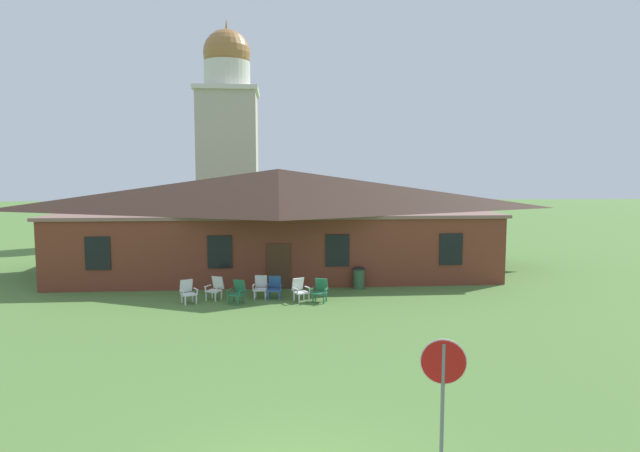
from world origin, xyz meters
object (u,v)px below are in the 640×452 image
(lawn_chair_left_end, at_px, (237,291))
(trash_bin, at_px, (359,278))
(stop_sign, at_px, (443,379))
(lawn_chair_far_side, at_px, (300,289))
(lawn_chair_right_end, at_px, (274,287))
(lawn_chair_middle, at_px, (261,286))
(lawn_chair_under_eave, at_px, (320,290))
(lawn_chair_near_door, at_px, (215,288))
(lawn_chair_by_porch, at_px, (188,291))

(lawn_chair_left_end, relative_size, trash_bin, 0.98)
(stop_sign, relative_size, lawn_chair_far_side, 2.58)
(lawn_chair_left_end, relative_size, lawn_chair_right_end, 1.00)
(lawn_chair_middle, bearing_deg, lawn_chair_under_eave, -19.75)
(lawn_chair_near_door, bearing_deg, lawn_chair_middle, 3.28)
(lawn_chair_near_door, bearing_deg, lawn_chair_under_eave, -10.14)
(lawn_chair_left_end, bearing_deg, lawn_chair_under_eave, -0.35)
(lawn_chair_right_end, bearing_deg, lawn_chair_near_door, 178.51)
(stop_sign, bearing_deg, lawn_chair_left_end, 109.21)
(lawn_chair_far_side, height_order, trash_bin, trash_bin)
(lawn_chair_near_door, xyz_separation_m, trash_bin, (6.39, 1.57, -0.00))
(lawn_chair_middle, bearing_deg, lawn_chair_near_door, -176.72)
(lawn_chair_middle, height_order, lawn_chair_under_eave, same)
(stop_sign, distance_m, lawn_chair_under_eave, 12.96)
(stop_sign, bearing_deg, lawn_chair_middle, 104.52)
(lawn_chair_near_door, bearing_deg, lawn_chair_by_porch, -151.86)
(lawn_chair_middle, relative_size, trash_bin, 0.98)
(lawn_chair_left_end, distance_m, trash_bin, 5.89)
(lawn_chair_by_porch, xyz_separation_m, lawn_chair_middle, (2.96, 0.68, 0.00))
(lawn_chair_middle, bearing_deg, lawn_chair_left_end, -136.59)
(lawn_chair_right_end, relative_size, trash_bin, 0.98)
(stop_sign, distance_m, lawn_chair_far_side, 13.23)
(stop_sign, distance_m, lawn_chair_near_door, 14.75)
(lawn_chair_near_door, distance_m, trash_bin, 6.58)
(lawn_chair_middle, bearing_deg, stop_sign, -75.48)
(lawn_chair_middle, relative_size, lawn_chair_far_side, 1.00)
(lawn_chair_near_door, relative_size, lawn_chair_left_end, 1.00)
(lawn_chair_by_porch, distance_m, lawn_chair_near_door, 1.20)
(lawn_chair_near_door, distance_m, lawn_chair_middle, 1.91)
(lawn_chair_near_door, distance_m, lawn_chair_under_eave, 4.47)
(trash_bin, bearing_deg, lawn_chair_under_eave, -130.14)
(lawn_chair_middle, xyz_separation_m, lawn_chair_far_side, (1.66, -0.72, 0.00))
(stop_sign, relative_size, lawn_chair_right_end, 2.58)
(lawn_chair_far_side, bearing_deg, lawn_chair_left_end, -176.65)
(lawn_chair_near_door, height_order, trash_bin, trash_bin)
(lawn_chair_far_side, bearing_deg, lawn_chair_under_eave, -11.55)
(trash_bin, bearing_deg, lawn_chair_far_side, -142.34)
(lawn_chair_under_eave, height_order, trash_bin, trash_bin)
(lawn_chair_left_end, bearing_deg, stop_sign, -70.79)
(lawn_chair_middle, relative_size, lawn_chair_under_eave, 1.00)
(lawn_chair_middle, bearing_deg, lawn_chair_right_end, -16.42)
(stop_sign, relative_size, lawn_chair_left_end, 2.58)
(lawn_chair_near_door, height_order, lawn_chair_middle, same)
(stop_sign, relative_size, lawn_chair_middle, 2.58)
(lawn_chair_by_porch, relative_size, lawn_chair_far_side, 1.00)
(lawn_chair_by_porch, distance_m, lawn_chair_far_side, 4.62)
(lawn_chair_middle, distance_m, lawn_chair_far_side, 1.81)
(lawn_chair_under_eave, bearing_deg, lawn_chair_left_end, 179.65)
(lawn_chair_by_porch, bearing_deg, trash_bin, 15.98)
(lawn_chair_right_end, relative_size, lawn_chair_far_side, 1.00)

